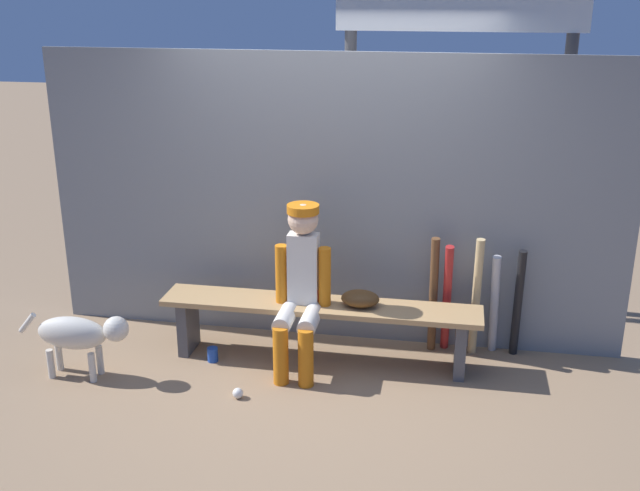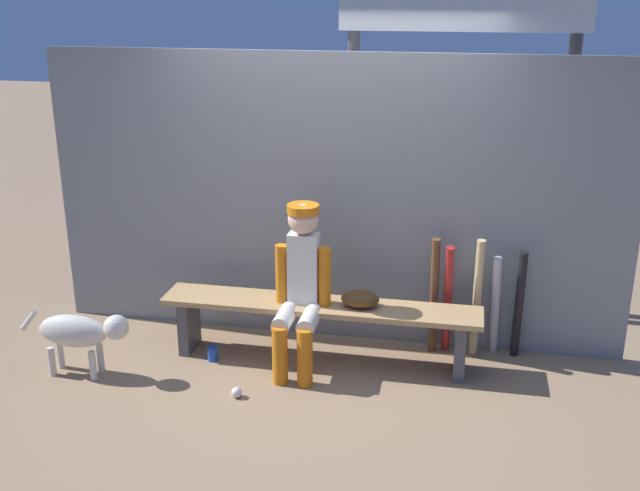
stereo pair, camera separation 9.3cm
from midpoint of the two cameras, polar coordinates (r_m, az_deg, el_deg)
name	(u,v)px [view 1 (the left image)]	position (r m, az deg, el deg)	size (l,w,h in m)	color
ground_plane	(320,360)	(5.78, -0.47, -8.66)	(30.00, 30.00, 0.00)	#937556
chainlink_fence	(331,201)	(5.78, 0.36, 3.34)	(4.48, 0.03, 2.24)	gray
dugout_bench	(320,316)	(5.61, -0.48, -5.37)	(2.36, 0.36, 0.47)	tan
player_seated	(300,283)	(5.42, -1.97, -2.87)	(0.41, 0.55, 1.22)	silver
baseball_glove	(360,299)	(5.50, 2.57, -4.02)	(0.28, 0.20, 0.12)	#593819
bat_wood_dark	(433,295)	(5.77, 8.08, -3.73)	(0.06, 0.06, 0.93)	brown
bat_aluminum_red	(447,298)	(5.78, 9.09, -3.96)	(0.06, 0.06, 0.90)	#B22323
bat_wood_natural	(476,297)	(5.78, 11.23, -3.85)	(0.06, 0.06, 0.94)	tan
bat_aluminum_silver	(494,304)	(5.85, 12.56, -4.35)	(0.06, 0.06, 0.82)	#B7B7BC
bat_aluminum_black	(518,303)	(5.84, 14.24, -4.25)	(0.06, 0.06, 0.86)	black
baseball	(238,393)	(5.32, -6.72, -10.99)	(0.07, 0.07, 0.07)	white
cup_on_ground	(213,354)	(5.81, -8.55, -8.12)	(0.08, 0.08, 0.11)	#1E47AD
cup_on_bench	(319,295)	(5.56, -0.55, -3.79)	(0.08, 0.08, 0.11)	red
scoreboard	(468,15)	(6.37, 10.65, 16.68)	(2.27, 0.27, 3.49)	#3F3F42
dog	(79,334)	(5.69, -18.12, -6.36)	(0.84, 0.20, 0.49)	beige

